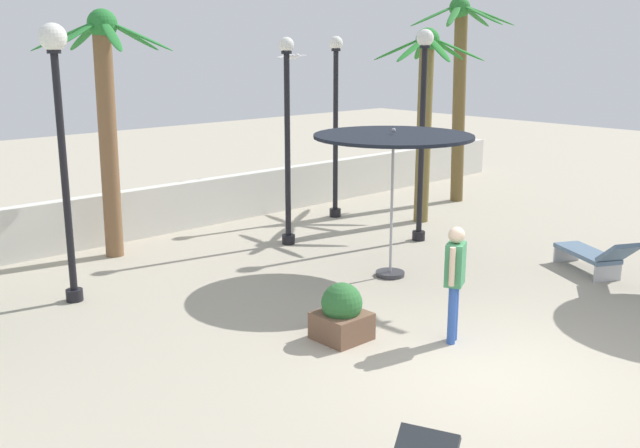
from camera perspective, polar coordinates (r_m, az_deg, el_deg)
The scene contains 14 objects.
ground_plane at distance 10.15m, azimuth 12.54°, elevation -10.95°, with size 56.00×56.00×0.00m, color #B2A893.
boundary_wall at distance 16.66m, azimuth -13.96°, elevation 0.78°, with size 25.20×0.30×1.08m, color silver.
patio_umbrella_2 at distance 13.19m, azimuth 5.69°, elevation 6.22°, with size 2.84×2.84×2.73m.
palm_tree_0 at distance 17.54m, azimuth 8.15°, elevation 9.28°, with size 2.65×2.48×4.53m.
palm_tree_1 at distance 15.01m, azimuth -16.21°, elevation 8.83°, with size 2.64×2.66×4.83m.
palm_tree_3 at distance 19.94m, azimuth 10.72°, elevation 11.14°, with size 2.76×2.78×5.33m.
lamp_post_0 at distance 17.86m, azimuth 1.22°, elevation 8.25°, with size 0.32×0.32×4.35m.
lamp_post_1 at distance 15.76m, azimuth 7.94°, elevation 8.25°, with size 0.36×0.36×4.47m.
lamp_post_2 at distance 12.41m, azimuth -19.50°, elevation 7.72°, with size 0.44×0.44×4.50m.
lamp_post_3 at distance 15.36m, azimuth -2.54°, elevation 7.01°, with size 0.31×0.31×4.31m.
lounge_chair_0 at distance 14.54m, azimuth 20.50°, elevation -2.21°, with size 1.35×1.92×0.84m.
guest_1 at distance 10.60m, azimuth 10.39°, elevation -3.74°, with size 0.51×0.38×1.71m.
seagull_1 at distance 18.52m, azimuth -2.16°, elevation 12.84°, with size 1.13×0.41×0.14m.
planter at distance 10.74m, azimuth 1.69°, elevation -6.97°, with size 0.70×0.70×0.85m.
Camera 1 is at (-7.66, -5.17, 4.21)m, focal length 41.36 mm.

